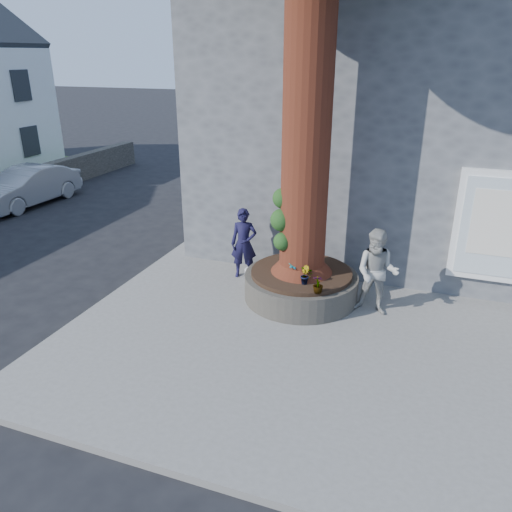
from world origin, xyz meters
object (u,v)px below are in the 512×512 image
(man, at_px, (244,243))
(woman, at_px, (377,272))
(car_silver, at_px, (27,186))
(planter, at_px, (301,285))

(man, xyz_separation_m, woman, (2.98, -0.71, 0.06))
(woman, xyz_separation_m, car_silver, (-12.10, 3.93, -0.33))
(man, bearing_deg, car_silver, 146.84)
(man, relative_size, car_silver, 0.41)
(planter, relative_size, woman, 1.36)
(planter, height_order, man, man)
(car_silver, bearing_deg, woman, -16.13)
(planter, xyz_separation_m, car_silver, (-10.60, 3.82, 0.22))
(man, bearing_deg, planter, -35.73)
(planter, xyz_separation_m, woman, (1.50, -0.11, 0.55))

